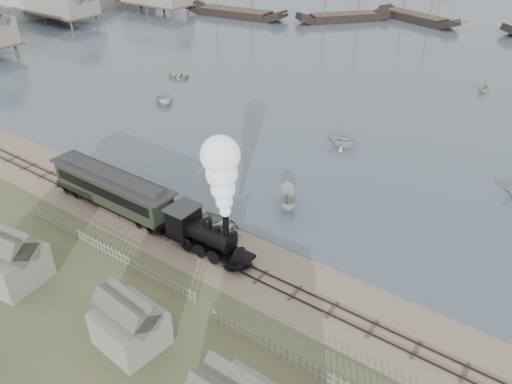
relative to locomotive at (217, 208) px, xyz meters
The scene contains 15 objects.
ground 5.12m from the locomotive, 116.16° to the left, with size 600.00×600.00×0.00m, color gray.
rail_track 4.67m from the locomotive, behind, with size 120.00×1.80×0.16m.
picket_fence_west 10.11m from the locomotive, 146.25° to the right, with size 19.00×0.10×1.20m, color slate, non-canonical shape.
picket_fence_east 13.57m from the locomotive, 25.53° to the right, with size 15.00×0.10×1.20m, color slate, non-canonical shape.
shed_left 16.21m from the locomotive, 134.95° to the right, with size 5.00×4.00×4.10m, color slate, non-canonical shape.
shed_mid 11.06m from the locomotive, 84.19° to the right, with size 4.00×3.50×3.60m, color slate, non-canonical shape.
western_wharf 87.70m from the locomotive, 151.38° to the left, with size 36.00×56.00×8.00m, color slate, non-canonical shape.
locomotive is the anchor object (origin of this frame).
passenger_coach 12.46m from the locomotive, behind, with size 13.86×2.67×3.36m.
beached_dinghy 5.64m from the locomotive, 127.12° to the left, with size 4.41×3.15×0.91m, color beige.
rowboat_0 34.96m from the locomotive, 141.80° to the left, with size 4.23×3.02×0.88m, color beige.
rowboat_1 23.76m from the locomotive, 93.16° to the left, with size 3.45×2.97×1.82m, color beige.
rowboat_2 10.04m from the locomotive, 87.51° to the left, with size 4.13×1.55×1.60m, color beige.
rowboat_6 45.63m from the locomotive, 137.51° to the left, with size 3.78×2.70×0.78m, color beige.
rowboat_7 52.11m from the locomotive, 82.44° to the left, with size 3.07×2.65×1.62m, color beige.
Camera 1 is at (21.48, -25.60, 24.77)m, focal length 35.00 mm.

